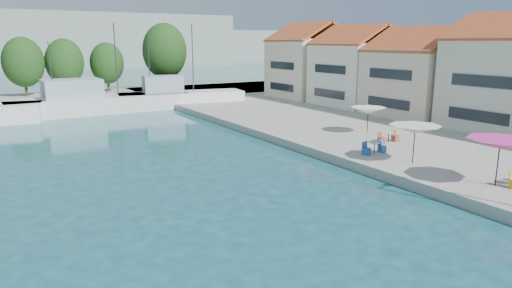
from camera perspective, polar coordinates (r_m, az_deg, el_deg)
quay_right at (r=45.03m, az=20.84°, el=2.31°), size 32.00×92.00×0.60m
quay_far at (r=65.04m, az=-26.28°, el=4.80°), size 90.00×16.00×0.60m
hill_east at (r=185.16m, az=-14.44°, el=11.77°), size 140.00×40.00×12.00m
building_04 at (r=47.93m, az=19.98°, el=8.65°), size 9.00×8.80×9.20m
building_05 at (r=54.08m, az=12.56°, el=9.74°), size 8.40×8.80×9.70m
building_06 at (r=60.94m, az=6.70°, el=10.48°), size 9.00×8.80×10.20m
trawler_03 at (r=54.08m, az=-19.33°, el=4.86°), size 19.73×5.64×10.20m
trawler_04 at (r=56.31m, az=-9.65°, el=5.69°), size 15.35×6.27×10.20m
tree_05 at (r=68.27m, az=-27.08°, el=9.09°), size 5.26×5.26×7.79m
tree_06 at (r=69.15m, az=-22.82°, el=9.41°), size 5.13×5.13×7.59m
tree_07 at (r=70.60m, az=-18.14°, el=9.57°), size 4.78×4.78×7.07m
tree_08 at (r=72.55m, az=-11.34°, el=11.33°), size 6.72×6.72×9.95m
umbrella_pink at (r=25.78m, az=28.20°, el=0.01°), size 3.29×3.29×2.44m
umbrella_white at (r=28.68m, az=19.26°, el=1.75°), size 3.09×3.09×2.33m
umbrella_cream at (r=37.03m, az=13.85°, el=4.10°), size 2.80×2.80×2.12m
cafe_table_02 at (r=30.76m, az=14.56°, el=-0.66°), size 1.82×0.70×0.76m
cafe_table_03 at (r=34.47m, az=16.23°, el=0.66°), size 1.82×0.70×0.76m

